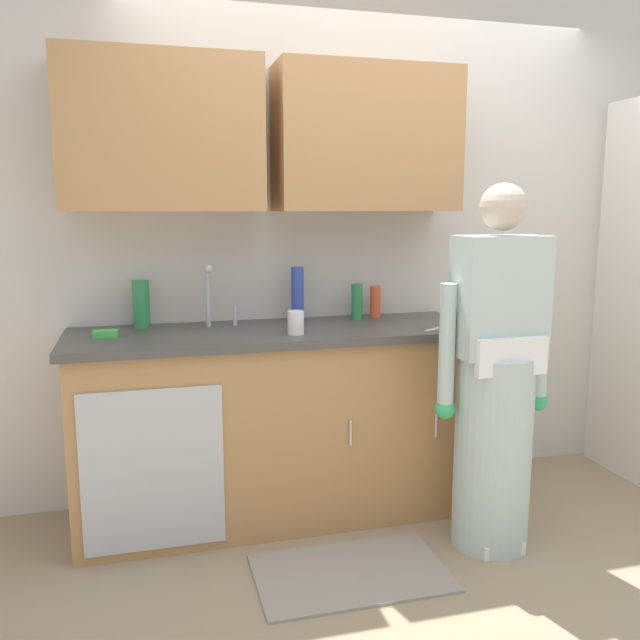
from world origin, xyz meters
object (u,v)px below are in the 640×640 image
object	(u,v)px
bottle_soap	(298,294)
cup_by_sink	(296,323)
bottle_water_tall	(141,304)
bottle_cleaner_spray	(357,301)
bottle_dish_liquid	(375,302)
sink	(220,334)
person_at_sink	(495,397)
sponge	(105,334)
knife_on_counter	(440,328)

from	to	relation	value
bottle_soap	cup_by_sink	distance (m)	0.36
bottle_water_tall	cup_by_sink	distance (m)	0.78
bottle_soap	bottle_cleaner_spray	distance (m)	0.32
bottle_dish_liquid	sink	bearing A→B (deg)	-167.14
bottle_dish_liquid	person_at_sink	bearing A→B (deg)	-68.97
bottle_water_tall	sponge	world-z (taller)	bottle_water_tall
bottle_cleaner_spray	cup_by_sink	world-z (taller)	bottle_cleaner_spray
bottle_soap	cup_by_sink	bearing A→B (deg)	-104.55
sink	person_at_sink	world-z (taller)	person_at_sink
cup_by_sink	person_at_sink	bearing A→B (deg)	-26.48
bottle_soap	sponge	size ratio (longest dim) A/B	2.54
bottle_dish_liquid	knife_on_counter	bearing A→B (deg)	-63.99
cup_by_sink	sink	bearing A→B (deg)	153.49
cup_by_sink	bottle_dish_liquid	bearing A→B (deg)	34.71
knife_on_counter	bottle_soap	bearing A→B (deg)	-66.36
sink	cup_by_sink	size ratio (longest dim) A/B	4.60
bottle_cleaner_spray	bottle_soap	bearing A→B (deg)	178.55
bottle_cleaner_spray	sponge	bearing A→B (deg)	-172.02
bottle_cleaner_spray	sponge	distance (m)	1.27
cup_by_sink	sponge	distance (m)	0.86
sink	bottle_dish_liquid	size ratio (longest dim) A/B	2.98
bottle_water_tall	knife_on_counter	bearing A→B (deg)	-15.87
bottle_dish_liquid	cup_by_sink	distance (m)	0.63
bottle_cleaner_spray	knife_on_counter	bearing A→B (deg)	-50.72
sink	bottle_soap	bearing A→B (deg)	23.00
sink	bottle_dish_liquid	world-z (taller)	sink
bottle_water_tall	sponge	size ratio (longest dim) A/B	2.10
bottle_soap	sponge	xyz separation A→B (m)	(-0.93, -0.18, -0.12)
bottle_water_tall	sink	bearing A→B (deg)	-28.98
cup_by_sink	sponge	world-z (taller)	cup_by_sink
sink	bottle_water_tall	distance (m)	0.43
sink	cup_by_sink	distance (m)	0.37
sink	sponge	xyz separation A→B (m)	(-0.52, -0.01, 0.03)
bottle_water_tall	cup_by_sink	world-z (taller)	bottle_water_tall
bottle_water_tall	cup_by_sink	bearing A→B (deg)	-27.81
sink	sponge	bearing A→B (deg)	-179.32
bottle_cleaner_spray	sponge	world-z (taller)	bottle_cleaner_spray
bottle_water_tall	knife_on_counter	size ratio (longest dim) A/B	0.96
bottle_cleaner_spray	cup_by_sink	size ratio (longest dim) A/B	1.70
bottle_water_tall	bottle_cleaner_spray	bearing A→B (deg)	-1.43
bottle_dish_liquid	sponge	distance (m)	1.38
person_at_sink	knife_on_counter	world-z (taller)	person_at_sink
sink	knife_on_counter	size ratio (longest dim) A/B	2.08
cup_by_sink	sponge	bearing A→B (deg)	169.41
person_at_sink	bottle_water_tall	distance (m)	1.72
sink	sponge	size ratio (longest dim) A/B	4.55
person_at_sink	bottle_dish_liquid	world-z (taller)	person_at_sink
sink	person_at_sink	xyz separation A→B (m)	(1.14, -0.57, -0.23)
person_at_sink	bottle_dish_liquid	bearing A→B (deg)	111.03
bottle_soap	cup_by_sink	world-z (taller)	bottle_soap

